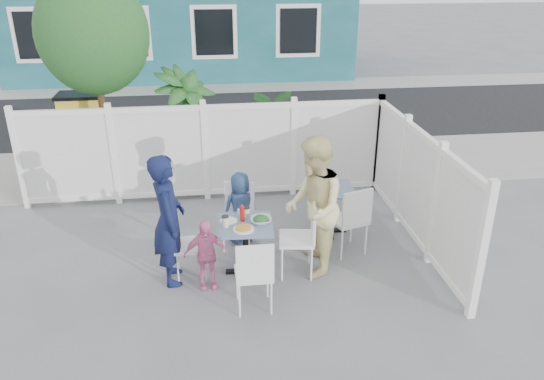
{
  "coord_description": "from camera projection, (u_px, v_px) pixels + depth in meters",
  "views": [
    {
      "loc": [
        0.16,
        -5.79,
        3.75
      ],
      "look_at": [
        0.95,
        0.43,
        0.97
      ],
      "focal_mm": 35.0,
      "sensor_mm": 36.0,
      "label": 1
    }
  ],
  "objects": [
    {
      "name": "ketchup_bottle",
      "position": [
        242.0,
        214.0,
        6.58
      ],
      "size": [
        0.06,
        0.06,
        0.19
      ],
      "primitive_type": "cylinder",
      "color": "#A9130E",
      "rests_on": "main_table"
    },
    {
      "name": "chair_right",
      "position": [
        304.0,
        232.0,
        6.61
      ],
      "size": [
        0.49,
        0.51,
        1.0
      ],
      "rotation": [
        0.0,
        0.0,
        1.43
      ],
      "color": "white",
      "rests_on": "ground"
    },
    {
      "name": "fence_back",
      "position": [
        205.0,
        154.0,
        8.62
      ],
      "size": [
        5.86,
        0.08,
        1.6
      ],
      "color": "white",
      "rests_on": "ground"
    },
    {
      "name": "salt_shaker",
      "position": [
        239.0,
        212.0,
        6.77
      ],
      "size": [
        0.03,
        0.03,
        0.07
      ],
      "primitive_type": "cylinder",
      "color": "white",
      "rests_on": "main_table"
    },
    {
      "name": "chair_left",
      "position": [
        184.0,
        239.0,
        6.55
      ],
      "size": [
        0.41,
        0.42,
        0.91
      ],
      "rotation": [
        0.0,
        0.0,
        -1.55
      ],
      "color": "white",
      "rests_on": "ground"
    },
    {
      "name": "woman",
      "position": [
        313.0,
        207.0,
        6.54
      ],
      "size": [
        0.78,
        0.95,
        1.8
      ],
      "primitive_type": "imported",
      "rotation": [
        0.0,
        0.0,
        -1.68
      ],
      "color": "gold",
      "rests_on": "ground"
    },
    {
      "name": "coffee_cup_a",
      "position": [
        225.0,
        222.0,
        6.45
      ],
      "size": [
        0.09,
        0.09,
        0.13
      ],
      "primitive_type": "cylinder",
      "color": "beige",
      "rests_on": "main_table"
    },
    {
      "name": "man",
      "position": [
        168.0,
        220.0,
        6.37
      ],
      "size": [
        0.46,
        0.65,
        1.67
      ],
      "primitive_type": "imported",
      "rotation": [
        0.0,
        0.0,
        1.68
      ],
      "color": "#10163B",
      "rests_on": "ground"
    },
    {
      "name": "tree",
      "position": [
        93.0,
        34.0,
        8.51
      ],
      "size": [
        1.8,
        1.62,
        3.59
      ],
      "color": "#382316",
      "rests_on": "ground"
    },
    {
      "name": "far_sidewalk",
      "position": [
        201.0,
        88.0,
        16.36
      ],
      "size": [
        24.0,
        1.6,
        0.01
      ],
      "primitive_type": "cube",
      "color": "gray",
      "rests_on": "ground"
    },
    {
      "name": "ground",
      "position": [
        203.0,
        276.0,
        6.75
      ],
      "size": [
        80.0,
        80.0,
        0.0
      ],
      "primitive_type": "plane",
      "color": "slate"
    },
    {
      "name": "fence_right",
      "position": [
        418.0,
        189.0,
        7.32
      ],
      "size": [
        0.08,
        3.66,
        1.6
      ],
      "rotation": [
        0.0,
        0.0,
        1.57
      ],
      "color": "white",
      "rests_on": "ground"
    },
    {
      "name": "plate_side",
      "position": [
        229.0,
        221.0,
        6.6
      ],
      "size": [
        0.22,
        0.22,
        0.01
      ],
      "primitive_type": "cylinder",
      "color": "white",
      "rests_on": "main_table"
    },
    {
      "name": "chair_back",
      "position": [
        239.0,
        210.0,
        7.3
      ],
      "size": [
        0.49,
        0.48,
        0.91
      ],
      "rotation": [
        0.0,
        0.0,
        2.91
      ],
      "color": "white",
      "rests_on": "ground"
    },
    {
      "name": "salad_bowl",
      "position": [
        261.0,
        220.0,
        6.56
      ],
      "size": [
        0.26,
        0.26,
        0.06
      ],
      "primitive_type": "imported",
      "color": "white",
      "rests_on": "main_table"
    },
    {
      "name": "potted_shrub_a",
      "position": [
        186.0,
        128.0,
        9.12
      ],
      "size": [
        1.62,
        1.62,
        2.05
      ],
      "primitive_type": "imported",
      "rotation": [
        0.0,
        0.0,
        0.87
      ],
      "color": "#194B22",
      "rests_on": "ground"
    },
    {
      "name": "spare_table",
      "position": [
        330.0,
        198.0,
        7.63
      ],
      "size": [
        0.71,
        0.71,
        0.7
      ],
      "rotation": [
        0.0,
        0.0,
        -0.07
      ],
      "color": "#3D5571",
      "rests_on": "ground"
    },
    {
      "name": "pepper_shaker",
      "position": [
        239.0,
        211.0,
        6.79
      ],
      "size": [
        0.03,
        0.03,
        0.06
      ],
      "primitive_type": "cylinder",
      "color": "black",
      "rests_on": "main_table"
    },
    {
      "name": "plate_main",
      "position": [
        244.0,
        229.0,
        6.4
      ],
      "size": [
        0.26,
        0.26,
        0.02
      ],
      "primitive_type": "cylinder",
      "color": "white",
      "rests_on": "main_table"
    },
    {
      "name": "coffee_cup_b",
      "position": [
        247.0,
        212.0,
        6.71
      ],
      "size": [
        0.07,
        0.07,
        0.11
      ],
      "primitive_type": "cylinder",
      "color": "beige",
      "rests_on": "main_table"
    },
    {
      "name": "potted_shrub_b",
      "position": [
        284.0,
        141.0,
        9.34
      ],
      "size": [
        1.49,
        1.33,
        1.5
      ],
      "primitive_type": "imported",
      "rotation": [
        0.0,
        0.0,
        3.02
      ],
      "color": "#194B22",
      "rests_on": "ground"
    },
    {
      "name": "toddler",
      "position": [
        206.0,
        254.0,
        6.37
      ],
      "size": [
        0.55,
        0.28,
        0.91
      ],
      "primitive_type": "imported",
      "rotation": [
        0.0,
        0.0,
        0.11
      ],
      "color": "pink",
      "rests_on": "ground"
    },
    {
      "name": "main_table",
      "position": [
        245.0,
        235.0,
        6.62
      ],
      "size": [
        0.7,
        0.7,
        0.71
      ],
      "rotation": [
        0.0,
        0.0,
        -0.05
      ],
      "color": "#3D5571",
      "rests_on": "ground"
    },
    {
      "name": "boy",
      "position": [
        241.0,
        208.0,
        7.39
      ],
      "size": [
        0.59,
        0.47,
        1.04
      ],
      "primitive_type": "imported",
      "rotation": [
        0.0,
        0.0,
        3.46
      ],
      "color": "navy",
      "rests_on": "ground"
    },
    {
      "name": "street",
      "position": [
        201.0,
        115.0,
        13.55
      ],
      "size": [
        24.0,
        5.0,
        0.01
      ],
      "primitive_type": "cube",
      "color": "black",
      "rests_on": "ground"
    },
    {
      "name": "chair_near",
      "position": [
        254.0,
        271.0,
        5.89
      ],
      "size": [
        0.42,
        0.41,
        0.92
      ],
      "rotation": [
        0.0,
        0.0,
        0.01
      ],
      "color": "white",
      "rests_on": "ground"
    },
    {
      "name": "chair_spare",
      "position": [
        352.0,
        216.0,
        7.04
      ],
      "size": [
        0.56,
        0.55,
        0.99
      ],
      "rotation": [
        0.0,
        0.0,
        0.32
      ],
      "color": "white",
      "rests_on": "ground"
    },
    {
      "name": "near_sidewalk",
      "position": [
        201.0,
        168.0,
        10.2
      ],
      "size": [
        24.0,
        2.6,
        0.01
      ],
      "primitive_type": "cube",
      "color": "gray",
      "rests_on": "ground"
    },
    {
      "name": "utility_cabinet",
      "position": [
        85.0,
        134.0,
        9.85
      ],
      "size": [
        0.76,
        0.55,
        1.41
      ],
      "primitive_type": "cube",
      "rotation": [
        0.0,
        0.0,
        0.01
      ],
      "color": "gold",
      "rests_on": "ground"
    }
  ]
}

